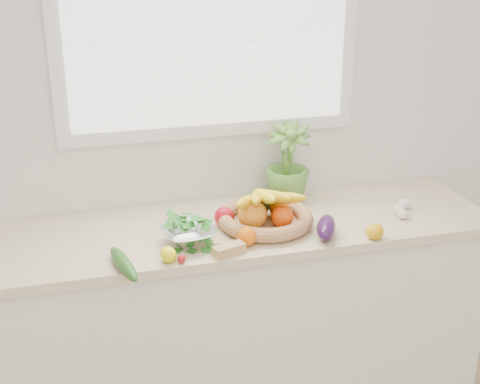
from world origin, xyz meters
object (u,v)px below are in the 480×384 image
object	(u,v)px
colander_with_spinach	(188,231)
potted_herb	(287,162)
eggplant	(326,227)
fruit_basket	(265,213)
cucumber	(124,264)
apple	(224,217)

from	to	relation	value
colander_with_spinach	potted_herb	bearing A→B (deg)	32.25
eggplant	fruit_basket	size ratio (longest dim) A/B	0.48
cucumber	potted_herb	world-z (taller)	potted_herb
cucumber	colander_with_spinach	distance (m)	0.31
apple	cucumber	size ratio (longest dim) A/B	0.30
fruit_basket	colander_with_spinach	world-z (taller)	fruit_basket
apple	eggplant	xyz separation A→B (m)	(0.37, -0.20, -0.00)
fruit_basket	colander_with_spinach	xyz separation A→B (m)	(-0.34, -0.09, 0.00)
apple	cucumber	bearing A→B (deg)	-148.38
potted_herb	colander_with_spinach	xyz separation A→B (m)	(-0.51, -0.32, -0.13)
colander_with_spinach	apple	bearing A→B (deg)	35.41
potted_herb	colander_with_spinach	size ratio (longest dim) A/B	1.51
cucumber	fruit_basket	world-z (taller)	fruit_basket
cucumber	colander_with_spinach	size ratio (longest dim) A/B	1.19
eggplant	fruit_basket	xyz separation A→B (m)	(-0.21, 0.16, 0.02)
apple	fruit_basket	distance (m)	0.17
apple	potted_herb	distance (m)	0.42
eggplant	potted_herb	bearing A→B (deg)	94.36
apple	colander_with_spinach	size ratio (longest dim) A/B	0.35
potted_herb	cucumber	bearing A→B (deg)	-148.85
eggplant	apple	bearing A→B (deg)	151.58
cucumber	apple	bearing A→B (deg)	31.62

